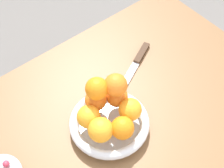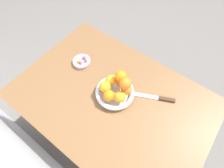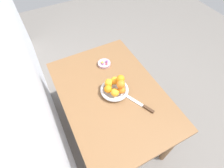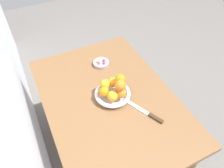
# 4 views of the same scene
# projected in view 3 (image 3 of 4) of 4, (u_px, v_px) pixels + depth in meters

# --- Properties ---
(ground_plane) EXTENTS (6.00, 6.00, 0.00)m
(ground_plane) POSITION_uv_depth(u_px,v_px,m) (112.00, 130.00, 1.96)
(ground_plane) COLOR slate
(wall_back) EXTENTS (4.00, 0.05, 2.50)m
(wall_back) POSITION_uv_depth(u_px,v_px,m) (16.00, 72.00, 0.82)
(wall_back) COLOR silver
(wall_back) RESTS_ON ground_plane
(dining_table) EXTENTS (1.10, 0.76, 0.74)m
(dining_table) POSITION_uv_depth(u_px,v_px,m) (112.00, 99.00, 1.44)
(dining_table) COLOR brown
(dining_table) RESTS_ON ground_plane
(fruit_bowl) EXTENTS (0.22, 0.22, 0.04)m
(fruit_bowl) POSITION_uv_depth(u_px,v_px,m) (114.00, 90.00, 1.36)
(fruit_bowl) COLOR silver
(fruit_bowl) RESTS_ON dining_table
(candy_dish) EXTENTS (0.11, 0.11, 0.02)m
(candy_dish) POSITION_uv_depth(u_px,v_px,m) (104.00, 64.00, 1.55)
(candy_dish) COLOR #B28C99
(candy_dish) RESTS_ON dining_table
(orange_0) EXTENTS (0.06, 0.06, 0.06)m
(orange_0) POSITION_uv_depth(u_px,v_px,m) (115.00, 81.00, 1.35)
(orange_0) COLOR orange
(orange_0) RESTS_ON fruit_bowl
(orange_1) EXTENTS (0.07, 0.07, 0.07)m
(orange_1) POSITION_uv_depth(u_px,v_px,m) (108.00, 83.00, 1.34)
(orange_1) COLOR orange
(orange_1) RESTS_ON fruit_bowl
(orange_2) EXTENTS (0.06, 0.06, 0.06)m
(orange_2) POSITION_uv_depth(u_px,v_px,m) (108.00, 89.00, 1.30)
(orange_2) COLOR orange
(orange_2) RESTS_ON fruit_bowl
(orange_3) EXTENTS (0.06, 0.06, 0.06)m
(orange_3) POSITION_uv_depth(u_px,v_px,m) (114.00, 93.00, 1.28)
(orange_3) COLOR orange
(orange_3) RESTS_ON fruit_bowl
(orange_4) EXTENTS (0.06, 0.06, 0.06)m
(orange_4) POSITION_uv_depth(u_px,v_px,m) (121.00, 90.00, 1.30)
(orange_4) COLOR orange
(orange_4) RESTS_ON fruit_bowl
(orange_5) EXTENTS (0.06, 0.06, 0.06)m
(orange_5) POSITION_uv_depth(u_px,v_px,m) (121.00, 84.00, 1.34)
(orange_5) COLOR orange
(orange_5) RESTS_ON fruit_bowl
(orange_6) EXTENTS (0.06, 0.06, 0.06)m
(orange_6) POSITION_uv_depth(u_px,v_px,m) (121.00, 79.00, 1.29)
(orange_6) COLOR orange
(orange_6) RESTS_ON orange_5
(orange_7) EXTENTS (0.06, 0.06, 0.06)m
(orange_7) POSITION_uv_depth(u_px,v_px,m) (121.00, 84.00, 1.26)
(orange_7) COLOR orange
(orange_7) RESTS_ON orange_4
(candy_ball_0) EXTENTS (0.02, 0.02, 0.02)m
(candy_ball_0) POSITION_uv_depth(u_px,v_px,m) (102.00, 62.00, 1.53)
(candy_ball_0) COLOR gold
(candy_ball_0) RESTS_ON candy_dish
(candy_ball_1) EXTENTS (0.01, 0.01, 0.01)m
(candy_ball_1) POSITION_uv_depth(u_px,v_px,m) (103.00, 64.00, 1.52)
(candy_ball_1) COLOR #8C4C99
(candy_ball_1) RESTS_ON candy_dish
(candy_ball_2) EXTENTS (0.02, 0.02, 0.02)m
(candy_ball_2) POSITION_uv_depth(u_px,v_px,m) (107.00, 61.00, 1.54)
(candy_ball_2) COLOR #8C4C99
(candy_ball_2) RESTS_ON candy_dish
(candy_ball_3) EXTENTS (0.02, 0.02, 0.02)m
(candy_ball_3) POSITION_uv_depth(u_px,v_px,m) (107.00, 64.00, 1.52)
(candy_ball_3) COLOR #C6384C
(candy_ball_3) RESTS_ON candy_dish
(knife) EXTENTS (0.24, 0.13, 0.01)m
(knife) POSITION_uv_depth(u_px,v_px,m) (141.00, 105.00, 1.30)
(knife) COLOR #3F2819
(knife) RESTS_ON dining_table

